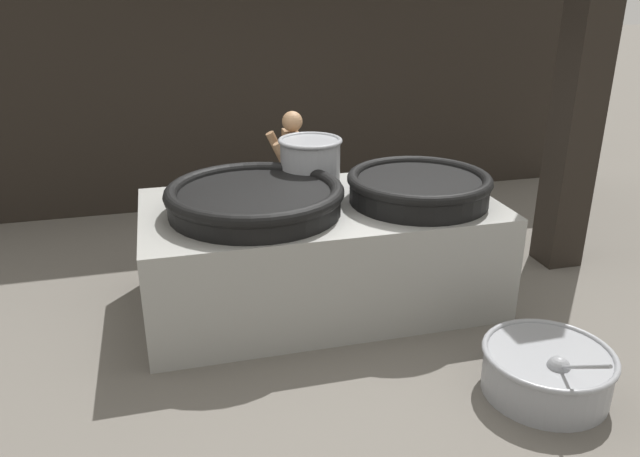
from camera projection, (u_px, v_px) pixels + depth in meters
name	position (u px, v px, depth m)	size (l,w,h in m)	color
ground_plane	(320.00, 299.00, 5.85)	(60.00, 60.00, 0.00)	#666059
back_wall	(260.00, 58.00, 7.81)	(8.94, 0.24, 3.72)	black
support_pillar	(582.00, 84.00, 5.95)	(0.38, 0.38, 3.72)	black
hearth_platform	(320.00, 253.00, 5.67)	(3.11, 1.65, 0.95)	gray
giant_wok_near	(255.00, 198.00, 5.24)	(1.51, 1.51, 0.24)	black
giant_wok_far	(419.00, 187.00, 5.49)	(1.27, 1.27, 0.26)	black
stock_pot	(310.00, 161.00, 5.87)	(0.60, 0.60, 0.46)	gray
cook	(292.00, 177.00, 6.63)	(0.36, 0.56, 1.53)	#9E7551
prep_bowl_vegetables	(547.00, 369.00, 4.47)	(0.94, 1.21, 0.74)	gray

